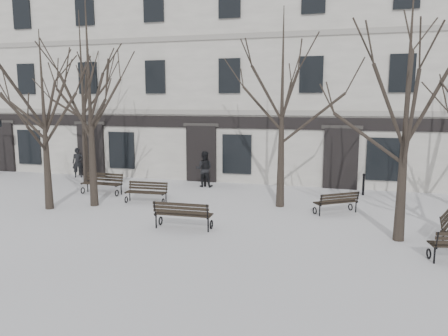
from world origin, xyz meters
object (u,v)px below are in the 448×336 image
at_px(bench_0, 147,191).
at_px(bench_1, 183,214).
at_px(bench_3, 102,183).
at_px(bench_4, 337,202).
at_px(tree_2, 408,85).
at_px(tree_1, 88,74).
at_px(tree_0, 43,99).

relative_size(bench_0, bench_1, 0.91).
relative_size(bench_3, bench_4, 1.12).
relative_size(tree_2, bench_4, 4.41).
bearing_deg(bench_0, bench_1, -50.71).
height_order(tree_1, bench_0, tree_1).
xyz_separation_m(tree_1, bench_0, (1.81, 1.04, -4.74)).
bearing_deg(tree_2, tree_0, 177.90).
bearing_deg(bench_1, bench_3, -38.72).
bearing_deg(tree_2, tree_1, 172.97).
height_order(tree_2, bench_1, tree_2).
distance_m(tree_0, bench_3, 4.82).
bearing_deg(bench_0, bench_3, 156.48).
relative_size(tree_0, bench_4, 4.04).
distance_m(tree_0, bench_4, 11.71).
bearing_deg(bench_1, bench_4, -146.25).
bearing_deg(bench_1, tree_1, -25.93).
distance_m(bench_0, bench_3, 2.86).
height_order(bench_3, bench_4, bench_3).
relative_size(tree_0, bench_1, 3.55).
height_order(tree_1, bench_1, tree_1).
relative_size(tree_1, bench_4, 4.95).
distance_m(tree_1, bench_0, 5.18).
xyz_separation_m(tree_1, bench_1, (4.62, -2.09, -4.69)).
height_order(bench_0, bench_4, bench_0).
relative_size(bench_1, bench_3, 1.01).
distance_m(tree_2, bench_0, 10.68).
bearing_deg(tree_0, bench_0, 31.53).
bearing_deg(bench_3, tree_2, -13.63).
bearing_deg(tree_0, tree_1, 33.42).
height_order(bench_1, bench_3, bench_1).
distance_m(tree_1, bench_3, 5.20).
height_order(tree_0, bench_0, tree_0).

